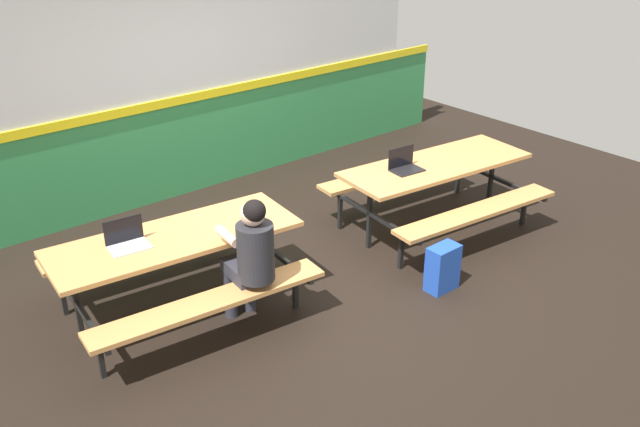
# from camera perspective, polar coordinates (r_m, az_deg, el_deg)

# --- Properties ---
(ground_plane) EXTENTS (10.00, 10.00, 0.02)m
(ground_plane) POSITION_cam_1_polar(r_m,az_deg,el_deg) (6.86, 0.21, -4.32)
(ground_plane) COLOR black
(accent_backdrop) EXTENTS (8.00, 0.14, 2.60)m
(accent_backdrop) POSITION_cam_1_polar(r_m,az_deg,el_deg) (8.24, -10.90, 9.97)
(accent_backdrop) COLOR #338C4C
(accent_backdrop) RESTS_ON ground
(picnic_table_left) EXTENTS (2.15, 1.76, 0.74)m
(picnic_table_left) POSITION_cam_1_polar(r_m,az_deg,el_deg) (6.01, -11.65, -3.17)
(picnic_table_left) COLOR tan
(picnic_table_left) RESTS_ON ground
(picnic_table_right) EXTENTS (2.15, 1.76, 0.74)m
(picnic_table_right) POSITION_cam_1_polar(r_m,az_deg,el_deg) (7.46, 9.37, 2.93)
(picnic_table_right) COLOR tan
(picnic_table_right) RESTS_ON ground
(student_nearer) EXTENTS (0.39, 0.54, 1.21)m
(student_nearer) POSITION_cam_1_polar(r_m,az_deg,el_deg) (5.65, -5.64, -3.21)
(student_nearer) COLOR #2D2D38
(student_nearer) RESTS_ON ground
(laptop_silver) EXTENTS (0.34, 0.25, 0.22)m
(laptop_silver) POSITION_cam_1_polar(r_m,az_deg,el_deg) (5.84, -15.42, -2.19)
(laptop_silver) COLOR silver
(laptop_silver) RESTS_ON picnic_table_left
(laptop_dark) EXTENTS (0.34, 0.25, 0.22)m
(laptop_dark) POSITION_cam_1_polar(r_m,az_deg,el_deg) (7.16, 6.93, 3.90)
(laptop_dark) COLOR black
(laptop_dark) RESTS_ON picnic_table_right
(backpack_dark) EXTENTS (0.30, 0.22, 0.44)m
(backpack_dark) POSITION_cam_1_polar(r_m,az_deg,el_deg) (6.48, 9.91, -4.40)
(backpack_dark) COLOR #1E47B2
(backpack_dark) RESTS_ON ground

